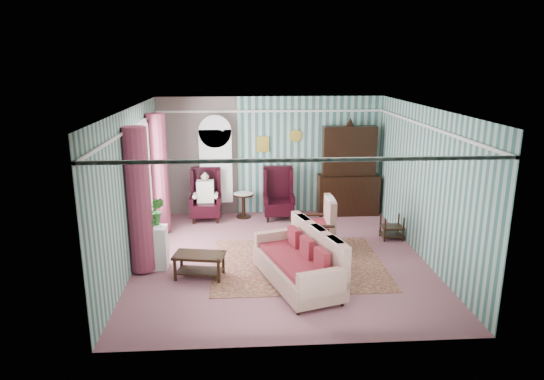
{
  "coord_description": "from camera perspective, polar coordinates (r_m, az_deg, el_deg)",
  "views": [
    {
      "loc": [
        -0.74,
        -8.76,
        3.73
      ],
      "look_at": [
        -0.13,
        0.6,
        1.22
      ],
      "focal_mm": 32.0,
      "sensor_mm": 36.0,
      "label": 1
    }
  ],
  "objects": [
    {
      "name": "wingback_right",
      "position": [
        11.66,
        0.79,
        -0.45
      ],
      "size": [
        0.76,
        0.8,
        1.25
      ],
      "primitive_type": "cube",
      "color": "black",
      "rests_on": "floor"
    },
    {
      "name": "potted_plant_b",
      "position": [
        9.14,
        -13.44,
        -2.4
      ],
      "size": [
        0.3,
        0.25,
        0.52
      ],
      "primitive_type": "imported",
      "rotation": [
        0.0,
        0.0,
        -0.07
      ],
      "color": "#164918",
      "rests_on": "plant_stand"
    },
    {
      "name": "plant_stand",
      "position": [
        9.24,
        -13.9,
        -6.6
      ],
      "size": [
        0.55,
        0.35,
        0.8
      ],
      "primitive_type": "cube",
      "color": "silver",
      "rests_on": "floor"
    },
    {
      "name": "rug",
      "position": [
        9.3,
        3.05,
        -8.64
      ],
      "size": [
        3.2,
        2.6,
        0.01
      ],
      "primitive_type": "cube",
      "color": "#4A2118",
      "rests_on": "floor"
    },
    {
      "name": "round_side_table",
      "position": [
        11.86,
        -3.37,
        -1.84
      ],
      "size": [
        0.5,
        0.5,
        0.6
      ],
      "primitive_type": "cylinder",
      "color": "black",
      "rests_on": "floor"
    },
    {
      "name": "seated_woman",
      "position": [
        11.67,
        -7.81,
        -0.76
      ],
      "size": [
        0.44,
        0.4,
        1.18
      ],
      "primitive_type": null,
      "color": "silver",
      "rests_on": "floor"
    },
    {
      "name": "nest_table",
      "position": [
        10.75,
        13.91,
        -4.24
      ],
      "size": [
        0.45,
        0.38,
        0.54
      ],
      "primitive_type": "cube",
      "color": "black",
      "rests_on": "floor"
    },
    {
      "name": "room_shell",
      "position": [
        9.1,
        -2.88,
        4.05
      ],
      "size": [
        5.53,
        6.02,
        2.91
      ],
      "color": "#36635F",
      "rests_on": "ground"
    },
    {
      "name": "bookcase",
      "position": [
        11.9,
        -6.58,
        2.23
      ],
      "size": [
        0.8,
        0.28,
        2.24
      ],
      "primitive_type": "cube",
      "color": "white",
      "rests_on": "floor"
    },
    {
      "name": "potted_plant_a",
      "position": [
        8.92,
        -14.31,
        -3.33
      ],
      "size": [
        0.43,
        0.4,
        0.39
      ],
      "primitive_type": "imported",
      "rotation": [
        0.0,
        0.0,
        0.3
      ],
      "color": "#1A551B",
      "rests_on": "plant_stand"
    },
    {
      "name": "potted_plant_c",
      "position": [
        9.17,
        -14.7,
        -2.94
      ],
      "size": [
        0.23,
        0.23,
        0.36
      ],
      "primitive_type": "imported",
      "rotation": [
        0.0,
        0.0,
        0.14
      ],
      "color": "#194F18",
      "rests_on": "plant_stand"
    },
    {
      "name": "sofa",
      "position": [
        8.27,
        3.0,
        -8.29
      ],
      "size": [
        1.67,
        2.28,
        0.92
      ],
      "primitive_type": "cube",
      "rotation": [
        0.0,
        0.0,
        1.87
      ],
      "color": "beige",
      "rests_on": "floor"
    },
    {
      "name": "wingback_left",
      "position": [
        11.66,
        -7.82,
        -0.59
      ],
      "size": [
        0.76,
        0.8,
        1.25
      ],
      "primitive_type": "cube",
      "color": "black",
      "rests_on": "floor"
    },
    {
      "name": "floral_armchair",
      "position": [
        9.87,
        4.89,
        -4.34
      ],
      "size": [
        0.73,
        0.89,
        0.94
      ],
      "primitive_type": "cube",
      "rotation": [
        0.0,
        0.0,
        1.56
      ],
      "color": "beige",
      "rests_on": "floor"
    },
    {
      "name": "dresser_hutch",
      "position": [
        12.05,
        9.03,
        2.59
      ],
      "size": [
        1.5,
        0.56,
        2.36
      ],
      "primitive_type": "cube",
      "color": "black",
      "rests_on": "floor"
    },
    {
      "name": "floor",
      "position": [
        9.55,
        1.04,
        -8.01
      ],
      "size": [
        6.0,
        6.0,
        0.0
      ],
      "primitive_type": "plane",
      "color": "#824C53",
      "rests_on": "ground"
    },
    {
      "name": "coffee_table",
      "position": [
        8.76,
        -8.52,
        -8.79
      ],
      "size": [
        0.95,
        0.63,
        0.44
      ],
      "primitive_type": "cube",
      "rotation": [
        0.0,
        0.0,
        -0.18
      ],
      "color": "black",
      "rests_on": "floor"
    }
  ]
}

